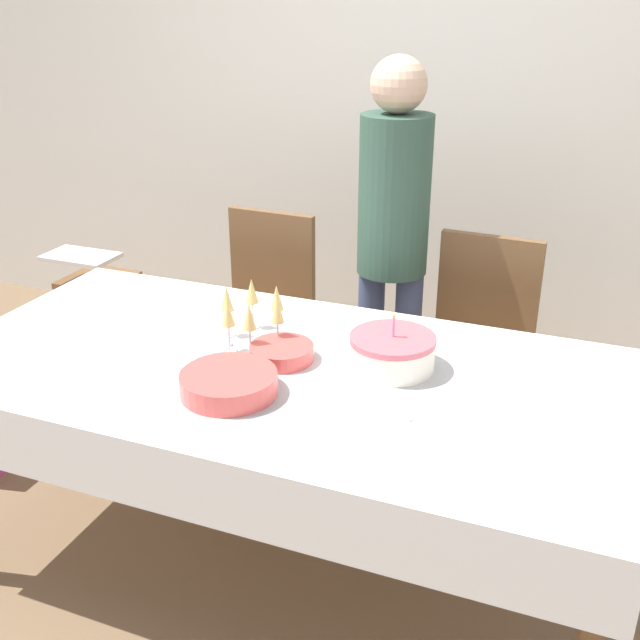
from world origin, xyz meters
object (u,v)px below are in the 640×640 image
Objects in this scene: dining_chair_far_left at (262,314)px; plate_stack_main at (229,383)px; high_chair at (97,295)px; birthday_cake at (392,352)px; dining_chair_far_right at (477,349)px; champagne_tray at (252,319)px; person_standing at (393,226)px; plate_stack_dessert at (280,352)px.

dining_chair_far_left reaches higher than plate_stack_main.
birthday_cake is at bearing -24.07° from high_chair.
birthday_cake is at bearing -100.83° from dining_chair_far_right.
person_standing is (0.23, 0.80, 0.11)m from champagne_tray.
person_standing reaches higher than high_chair.
plate_stack_main is at bearing -97.36° from person_standing.
person_standing reaches higher than dining_chair_far_left.
dining_chair_far_left reaches higher than champagne_tray.
dining_chair_far_right is at bearing 79.17° from birthday_cake.
birthday_cake is 0.37× the size of high_chair.
person_standing is at bearing 1.74° from high_chair.
plate_stack_main is at bearing -75.35° from champagne_tray.
plate_stack_dessert is (-0.34, -0.07, -0.03)m from birthday_cake.
plate_stack_dessert is at bearing 79.28° from plate_stack_main.
person_standing is (-0.24, 0.80, 0.15)m from birthday_cake.
dining_chair_far_left is 0.71m from person_standing.
champagne_tray is (-0.61, -0.73, 0.33)m from dining_chair_far_right.
plate_stack_main is at bearing -116.45° from dining_chair_far_right.
high_chair is at bearing 178.70° from dining_chair_far_left.
dining_chair_far_right reaches higher than plate_stack_dessert.
champagne_tray reaches higher than plate_stack_dessert.
dining_chair_far_left is 3.47× the size of plate_stack_main.
dining_chair_far_left is at bearing 180.00° from dining_chair_far_right.
plate_stack_main reaches higher than plate_stack_dessert.
birthday_cake is 0.84× the size of champagne_tray.
champagne_tray is (0.33, -0.73, 0.33)m from dining_chair_far_left.
dining_chair_far_right is at bearing -9.61° from person_standing.
plate_stack_dessert is 0.28× the size of high_chair.
plate_stack_dessert is (0.46, -0.81, 0.27)m from dining_chair_far_left.
dining_chair_far_right is 1.01m from champagne_tray.
dining_chair_far_left reaches higher than birthday_cake.
plate_stack_main is at bearing -68.61° from dining_chair_far_left.
champagne_tray is 0.43× the size of high_chair.
dining_chair_far_left is 1.12m from birthday_cake.
person_standing is at bearing 83.60° from plate_stack_dessert.
plate_stack_main is 1.14m from person_standing.
dining_chair_far_right is at bearing 50.27° from champagne_tray.
dining_chair_far_right reaches higher than high_chair.
champagne_tray is 1.11× the size of plate_stack_main.
person_standing is 1.53m from high_chair.
birthday_cake is at bearing -42.62° from dining_chair_far_left.
birthday_cake is 1.88m from high_chair.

